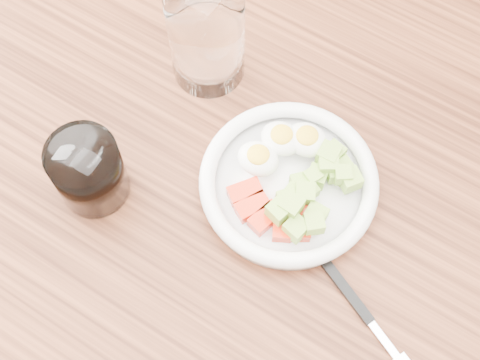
# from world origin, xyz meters

# --- Properties ---
(ground) EXTENTS (4.00, 4.00, 0.00)m
(ground) POSITION_xyz_m (0.00, 0.00, 0.00)
(ground) COLOR brown
(ground) RESTS_ON ground
(dining_table) EXTENTS (1.50, 0.90, 0.77)m
(dining_table) POSITION_xyz_m (0.00, 0.00, 0.67)
(dining_table) COLOR brown
(dining_table) RESTS_ON ground
(bowl) EXTENTS (0.21, 0.21, 0.05)m
(bowl) POSITION_xyz_m (0.04, 0.04, 0.79)
(bowl) COLOR white
(bowl) RESTS_ON dining_table
(fork) EXTENTS (0.16, 0.08, 0.01)m
(fork) POSITION_xyz_m (0.18, -0.04, 0.77)
(fork) COLOR black
(fork) RESTS_ON dining_table
(water_glass) EXTENTS (0.09, 0.09, 0.16)m
(water_glass) POSITION_xyz_m (-0.13, 0.13, 0.85)
(water_glass) COLOR white
(water_glass) RESTS_ON dining_table
(coffee_glass) EXTENTS (0.08, 0.08, 0.09)m
(coffee_glass) POSITION_xyz_m (-0.16, -0.08, 0.81)
(coffee_glass) COLOR white
(coffee_glass) RESTS_ON dining_table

